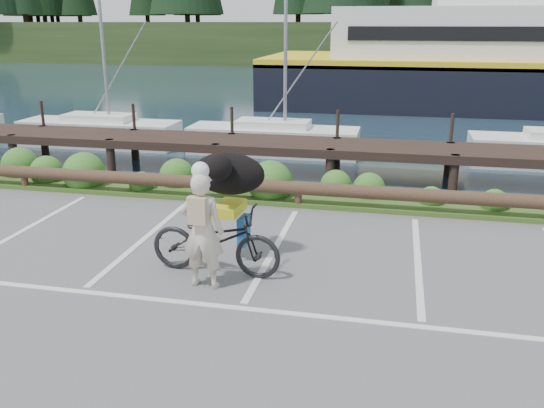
{
  "coord_description": "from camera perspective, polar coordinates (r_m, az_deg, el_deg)",
  "views": [
    {
      "loc": [
        2.06,
        -7.77,
        4.05
      ],
      "look_at": [
        0.1,
        1.31,
        1.1
      ],
      "focal_mm": 38.0,
      "sensor_mm": 36.0,
      "label": 1
    }
  ],
  "objects": [
    {
      "name": "ground",
      "position": [
        9.0,
        -2.39,
        -9.14
      ],
      "size": [
        72.0,
        72.0,
        0.0
      ],
      "primitive_type": "plane",
      "color": "#535356"
    },
    {
      "name": "dog",
      "position": [
        9.96,
        -4.33,
        3.03
      ],
      "size": [
        0.7,
        1.32,
        0.74
      ],
      "primitive_type": "ellipsoid",
      "rotation": [
        0.0,
        0.0,
        1.51
      ],
      "color": "black",
      "rests_on": "bicycle"
    },
    {
      "name": "log_rail",
      "position": [
        13.18,
        2.61,
        -0.3
      ],
      "size": [
        32.0,
        0.3,
        0.6
      ],
      "primitive_type": null,
      "color": "#443021",
      "rests_on": "ground"
    },
    {
      "name": "harbor_backdrop",
      "position": [
        86.35,
        11.43,
        14.6
      ],
      "size": [
        170.0,
        160.0,
        30.0
      ],
      "color": "#172A39",
      "rests_on": "ground"
    },
    {
      "name": "bicycle",
      "position": [
        9.61,
        -5.64,
        -3.57
      ],
      "size": [
        2.29,
        0.91,
        1.18
      ],
      "primitive_type": "imported",
      "rotation": [
        0.0,
        0.0,
        1.51
      ],
      "color": "black",
      "rests_on": "ground"
    },
    {
      "name": "cyclist",
      "position": [
        9.03,
        -6.89,
        -2.63
      ],
      "size": [
        0.71,
        0.49,
        1.89
      ],
      "primitive_type": "imported",
      "rotation": [
        0.0,
        0.0,
        3.08
      ],
      "color": "beige",
      "rests_on": "ground"
    },
    {
      "name": "vegetation_strip",
      "position": [
        13.82,
        3.1,
        0.77
      ],
      "size": [
        34.0,
        1.6,
        0.1
      ],
      "primitive_type": "cube",
      "color": "#3D5B21",
      "rests_on": "ground"
    }
  ]
}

